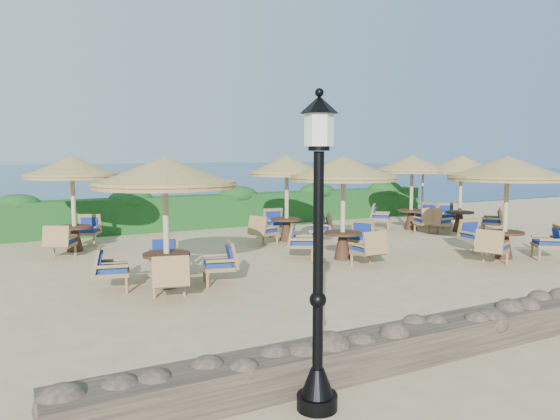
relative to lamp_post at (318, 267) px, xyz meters
The scene contains 13 objects.
ground 8.47m from the lamp_post, 54.78° to the left, with size 120.00×120.00×0.00m, color tan.
sea 76.97m from the lamp_post, 86.42° to the left, with size 160.00×160.00×0.00m, color navy.
hedge 14.83m from the lamp_post, 71.08° to the left, with size 18.00×0.90×1.20m, color #144017.
stone_wall 5.02m from the lamp_post, ahead, with size 15.00×0.65×0.44m, color brown.
lamp_post is the anchor object (origin of this frame).
extra_parasol 17.41m from the lamp_post, 43.60° to the left, with size 2.30×2.30×2.41m.
cafe_set_0 5.96m from the lamp_post, 88.66° to the left, with size 2.90×2.90×2.65m.
cafe_set_1 8.37m from the lamp_post, 53.35° to the left, with size 2.77×2.78×2.65m.
cafe_set_2 10.00m from the lamp_post, 28.78° to the left, with size 3.00×3.00×2.65m.
cafe_set_3 11.24m from the lamp_post, 94.69° to the left, with size 2.58×2.81×2.65m.
cafe_set_4 11.22m from the lamp_post, 62.67° to the left, with size 2.74×2.60×2.65m.
cafe_set_5 14.40m from the lamp_post, 44.39° to the left, with size 2.73×2.73×2.65m.
cafe_set_6 14.44m from the lamp_post, 37.83° to the left, with size 2.61×2.76×2.65m.
Camera 1 is at (-7.80, -11.53, 2.73)m, focal length 35.00 mm.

